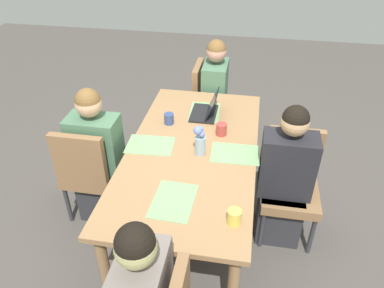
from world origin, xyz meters
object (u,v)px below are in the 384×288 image
(dining_table, at_px, (192,158))
(laptop_head_right_left_mid, at_px, (206,110))
(flower_vase, at_px, (200,141))
(chair_far_left_near, at_px, (89,170))
(person_head_right_left_mid, at_px, (214,101))
(coffee_mug_near_right, at_px, (234,217))
(chair_near_right_near, at_px, (291,180))
(coffee_mug_centre_left, at_px, (221,129))
(person_far_left_near, at_px, (99,162))
(person_near_right_near, at_px, (284,183))
(coffee_mug_near_left, at_px, (169,119))
(chair_head_right_left_mid, at_px, (208,100))

(dining_table, bearing_deg, laptop_head_right_left_mid, -3.35)
(flower_vase, bearing_deg, dining_table, 55.80)
(chair_far_left_near, xyz_separation_m, person_head_right_left_mid, (1.31, -0.87, 0.03))
(coffee_mug_near_right, bearing_deg, chair_near_right_near, -27.51)
(coffee_mug_centre_left, bearing_deg, flower_vase, 156.25)
(flower_vase, bearing_deg, coffee_mug_centre_left, -23.75)
(dining_table, bearing_deg, flower_vase, -124.20)
(dining_table, xyz_separation_m, coffee_mug_near_right, (-0.70, -0.38, 0.13))
(chair_near_right_near, xyz_separation_m, coffee_mug_near_right, (-0.78, 0.40, 0.30))
(coffee_mug_centre_left, bearing_deg, chair_near_right_near, -106.28)
(person_far_left_near, relative_size, flower_vase, 4.86)
(dining_table, distance_m, flower_vase, 0.21)
(chair_far_left_near, xyz_separation_m, coffee_mug_centre_left, (0.32, -1.04, 0.30))
(dining_table, distance_m, laptop_head_right_left_mid, 0.56)
(person_head_right_left_mid, bearing_deg, person_near_right_near, -150.54)
(flower_vase, bearing_deg, laptop_head_right_left_mid, 3.43)
(person_far_left_near, height_order, coffee_mug_centre_left, person_far_left_near)
(chair_far_left_near, xyz_separation_m, chair_near_right_near, (0.15, -1.63, 0.00))
(coffee_mug_near_left, bearing_deg, chair_near_right_near, -104.34)
(dining_table, height_order, person_head_right_left_mid, person_head_right_left_mid)
(chair_far_left_near, xyz_separation_m, flower_vase, (0.03, -0.91, 0.37))
(chair_head_right_left_mid, relative_size, coffee_mug_near_left, 9.81)
(coffee_mug_centre_left, bearing_deg, chair_far_left_near, 107.22)
(chair_head_right_left_mid, xyz_separation_m, coffee_mug_near_left, (-0.95, 0.21, 0.30))
(person_head_right_left_mid, relative_size, chair_near_right_near, 1.33)
(chair_far_left_near, bearing_deg, coffee_mug_centre_left, -72.78)
(laptop_head_right_left_mid, bearing_deg, person_near_right_near, -128.15)
(chair_far_left_near, distance_m, coffee_mug_near_right, 1.40)
(person_near_right_near, height_order, coffee_mug_near_right, person_near_right_near)
(person_far_left_near, distance_m, coffee_mug_near_left, 0.69)
(coffee_mug_near_left, bearing_deg, chair_far_left_near, 125.39)
(flower_vase, distance_m, coffee_mug_near_right, 0.73)
(laptop_head_right_left_mid, bearing_deg, person_far_left_near, 123.62)
(laptop_head_right_left_mid, bearing_deg, chair_far_left_near, 125.17)
(person_far_left_near, relative_size, person_head_right_left_mid, 1.00)
(chair_far_left_near, height_order, coffee_mug_near_right, chair_far_left_near)
(laptop_head_right_left_mid, bearing_deg, dining_table, 176.65)
(dining_table, relative_size, chair_head_right_left_mid, 2.16)
(chair_head_right_left_mid, distance_m, coffee_mug_near_left, 1.02)
(chair_head_right_left_mid, bearing_deg, person_near_right_near, -149.18)
(coffee_mug_centre_left, bearing_deg, person_far_left_near, 104.18)
(coffee_mug_near_right, relative_size, coffee_mug_centre_left, 0.98)
(flower_vase, xyz_separation_m, coffee_mug_near_right, (-0.65, -0.31, -0.07))
(laptop_head_right_left_mid, relative_size, coffee_mug_centre_left, 3.24)
(chair_far_left_near, bearing_deg, person_far_left_near, -38.76)
(dining_table, height_order, coffee_mug_near_right, coffee_mug_near_right)
(person_head_right_left_mid, distance_m, chair_near_right_near, 1.38)
(person_far_left_near, xyz_separation_m, laptop_head_right_left_mid, (0.54, -0.82, 0.27))
(chair_far_left_near, height_order, chair_head_right_left_mid, same)
(coffee_mug_near_left, relative_size, coffee_mug_centre_left, 0.93)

